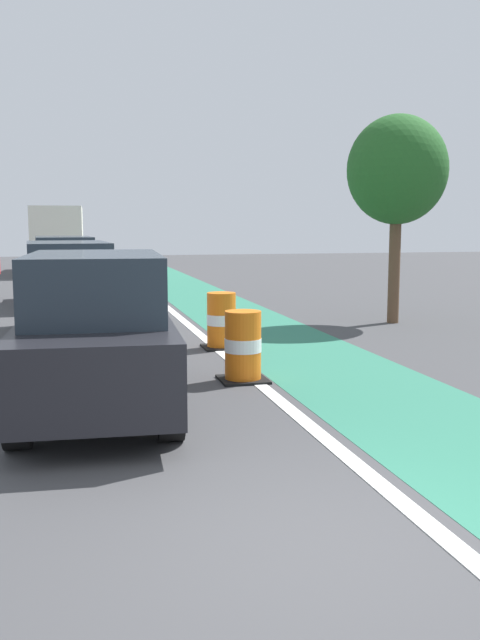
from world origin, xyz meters
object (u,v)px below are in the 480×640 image
Objects in this scene: street_tree_sidewalk at (397,171)px; parked_suv_second at (69,290)px; parked_suv_third at (65,270)px; parked_suv_nearest at (96,332)px; traffic_barrel_mid at (221,321)px; traffic_barrel_front at (243,347)px; delivery_truck_down_block at (59,236)px.

parked_suv_second is at bearing -176.42° from street_tree_sidewalk.
parked_suv_second is at bearing -89.06° from parked_suv_third.
parked_suv_third is (-0.44, 12.57, 0.00)m from parked_suv_nearest.
parked_suv_nearest is at bearing -121.67° from traffic_barrel_mid.
parked_suv_third is 8.98m from traffic_barrel_mid.
parked_suv_nearest is at bearing -86.86° from parked_suv_second.
parked_suv_nearest is 2.62m from traffic_barrel_front.
street_tree_sidewalk is at bearing 46.00° from traffic_barrel_front.
parked_suv_nearest is 12.58m from parked_suv_third.
delivery_truck_down_block is (-0.73, 26.86, 0.81)m from parked_suv_nearest.
parked_suv_second is 3.51m from traffic_barrel_mid.
delivery_truck_down_block reaches higher than parked_suv_second.
delivery_truck_down_block is 1.53× the size of street_tree_sidewalk.
parked_suv_third is at bearing 109.45° from traffic_barrel_mid.
traffic_barrel_front is at bearing -83.37° from delivery_truck_down_block.
traffic_barrel_mid is 0.14× the size of delivery_truck_down_block.
street_tree_sidewalk is (4.85, 2.44, 3.14)m from traffic_barrel_mid.
parked_suv_second is (-0.33, 6.08, 0.00)m from parked_suv_nearest.
street_tree_sidewalk is at bearing 41.57° from parked_suv_nearest.
parked_suv_nearest reaches higher than traffic_barrel_front.
parked_suv_nearest is 6.09m from parked_suv_second.
delivery_truck_down_block is at bearing 91.55° from parked_suv_nearest.
traffic_barrel_mid is 6.27m from street_tree_sidewalk.
delivery_truck_down_block is at bearing 111.81° from street_tree_sidewalk.
traffic_barrel_front is at bearing -76.65° from parked_suv_third.
traffic_barrel_front is 0.14× the size of delivery_truck_down_block.
parked_suv_third is 0.61× the size of delivery_truck_down_block.
traffic_barrel_mid is (2.98, -8.45, -0.50)m from parked_suv_third.
parked_suv_second is 0.94× the size of street_tree_sidewalk.
parked_suv_nearest is 4.87m from traffic_barrel_mid.
street_tree_sidewalk is (5.15, 5.33, 3.14)m from traffic_barrel_front.
delivery_truck_down_block is (-0.29, 14.28, 0.81)m from parked_suv_third.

